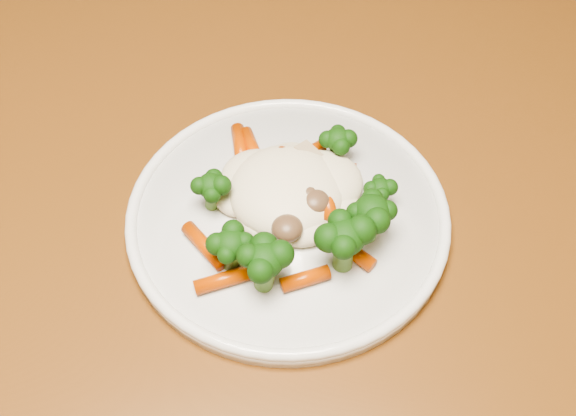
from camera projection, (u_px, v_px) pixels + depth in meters
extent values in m
plane|color=brown|center=(132.00, 346.00, 1.37)|extent=(3.00, 3.00, 0.00)
cube|color=brown|center=(157.00, 201.00, 0.65)|extent=(1.31, 0.93, 0.04)
cube|color=brown|center=(533.00, 147.00, 1.20)|extent=(0.06, 0.06, 0.71)
cylinder|color=white|center=(288.00, 218.00, 0.61)|extent=(0.27, 0.27, 0.01)
ellipsoid|color=#FAEBC8|center=(287.00, 182.00, 0.59)|extent=(0.12, 0.10, 0.04)
ellipsoid|color=black|center=(232.00, 253.00, 0.55)|extent=(0.04, 0.04, 0.04)
ellipsoid|color=black|center=(265.00, 269.00, 0.54)|extent=(0.05, 0.05, 0.04)
ellipsoid|color=black|center=(344.00, 247.00, 0.55)|extent=(0.05, 0.05, 0.05)
ellipsoid|color=black|center=(371.00, 221.00, 0.57)|extent=(0.05, 0.05, 0.04)
ellipsoid|color=black|center=(379.00, 194.00, 0.60)|extent=(0.03, 0.03, 0.03)
ellipsoid|color=black|center=(337.00, 147.00, 0.63)|extent=(0.04, 0.04, 0.03)
ellipsoid|color=black|center=(212.00, 193.00, 0.59)|extent=(0.04, 0.04, 0.03)
cylinder|color=#C64704|center=(252.00, 149.00, 0.64)|extent=(0.02, 0.05, 0.01)
cylinder|color=#C64704|center=(293.00, 166.00, 0.63)|extent=(0.04, 0.04, 0.01)
cylinder|color=#C64704|center=(332.00, 167.00, 0.62)|extent=(0.04, 0.02, 0.01)
cylinder|color=#C64704|center=(205.00, 246.00, 0.57)|extent=(0.04, 0.05, 0.01)
cylinder|color=#C64704|center=(226.00, 279.00, 0.55)|extent=(0.05, 0.03, 0.01)
cylinder|color=#C64704|center=(305.00, 279.00, 0.55)|extent=(0.04, 0.02, 0.01)
cylinder|color=#C64704|center=(353.00, 252.00, 0.57)|extent=(0.04, 0.04, 0.01)
cylinder|color=#C64704|center=(327.00, 200.00, 0.59)|extent=(0.02, 0.04, 0.01)
cylinder|color=#C64704|center=(281.00, 168.00, 0.61)|extent=(0.02, 0.04, 0.01)
cylinder|color=#C64704|center=(240.00, 147.00, 0.64)|extent=(0.02, 0.05, 0.01)
cylinder|color=#C64704|center=(306.00, 155.00, 0.63)|extent=(0.04, 0.03, 0.01)
ellipsoid|color=brown|center=(307.00, 196.00, 0.59)|extent=(0.03, 0.03, 0.02)
ellipsoid|color=brown|center=(314.00, 202.00, 0.58)|extent=(0.03, 0.03, 0.02)
ellipsoid|color=brown|center=(267.00, 192.00, 0.59)|extent=(0.02, 0.02, 0.02)
ellipsoid|color=brown|center=(287.00, 228.00, 0.57)|extent=(0.03, 0.03, 0.02)
cube|color=tan|center=(282.00, 160.00, 0.61)|extent=(0.02, 0.02, 0.01)
cube|color=tan|center=(308.00, 155.00, 0.62)|extent=(0.03, 0.03, 0.01)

